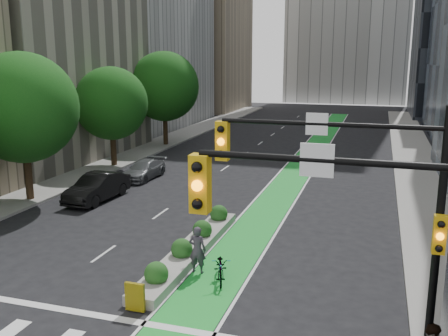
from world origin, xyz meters
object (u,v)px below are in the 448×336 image
Objects in this scene: parked_car_left_mid at (97,187)px; parked_car_left_far at (144,170)px; bicycle at (221,267)px; cyclist at (197,250)px; median_planter at (191,247)px.

parked_car_left_mid is 5.86m from parked_car_left_far.
cyclist is at bearing 141.89° from bicycle.
median_planter is 2.85m from bicycle.
bicycle is 17.42m from parked_car_left_far.
bicycle is 13.27m from parked_car_left_mid.
bicycle is (2.01, -2.02, 0.15)m from median_planter.
parked_car_left_far reaches higher than bicycle.
cyclist is 16.48m from parked_car_left_far.
median_planter is 2.34× the size of parked_car_left_far.
parked_car_left_mid is at bearing -89.58° from parked_car_left_far.
bicycle is 1.25m from cyclist.
cyclist is (-1.10, 0.39, 0.44)m from bicycle.
parked_car_left_far is (-8.20, 12.09, 0.26)m from median_planter.
cyclist reaches higher than parked_car_left_far.
parked_car_left_mid is (-9.29, 7.87, -0.16)m from cyclist.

